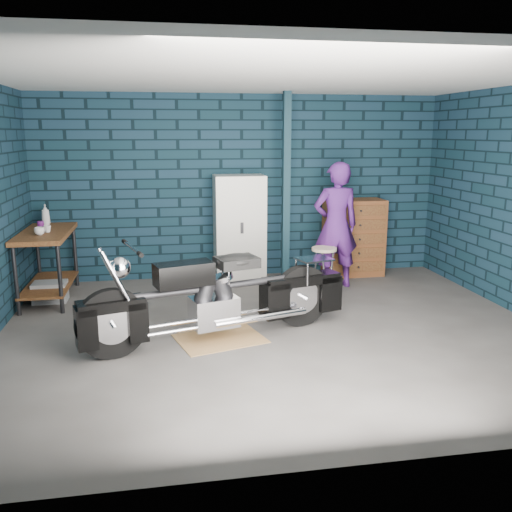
{
  "coord_description": "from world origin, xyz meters",
  "views": [
    {
      "loc": [
        -1.18,
        -5.52,
        2.15
      ],
      "look_at": [
        -0.17,
        0.3,
        0.8
      ],
      "focal_mm": 38.0,
      "sensor_mm": 36.0,
      "label": 1
    }
  ],
  "objects_px": {
    "person": "(336,225)",
    "tool_chest": "(354,238)",
    "locker": "(240,228)",
    "shop_stool": "(324,270)",
    "motorcycle": "(219,290)",
    "workbench": "(48,266)",
    "storage_bin": "(50,292)"
  },
  "relations": [
    {
      "from": "motorcycle",
      "to": "shop_stool",
      "type": "relative_size",
      "value": 4.02
    },
    {
      "from": "person",
      "to": "shop_stool",
      "type": "height_order",
      "value": "person"
    },
    {
      "from": "person",
      "to": "motorcycle",
      "type": "bearing_deg",
      "value": 44.04
    },
    {
      "from": "shop_stool",
      "to": "person",
      "type": "bearing_deg",
      "value": 45.85
    },
    {
      "from": "workbench",
      "to": "motorcycle",
      "type": "xyz_separation_m",
      "value": [
        2.05,
        -1.8,
        0.09
      ]
    },
    {
      "from": "locker",
      "to": "person",
      "type": "bearing_deg",
      "value": -23.97
    },
    {
      "from": "motorcycle",
      "to": "workbench",
      "type": "bearing_deg",
      "value": 122.89
    },
    {
      "from": "workbench",
      "to": "locker",
      "type": "bearing_deg",
      "value": 11.61
    },
    {
      "from": "person",
      "to": "storage_bin",
      "type": "height_order",
      "value": "person"
    },
    {
      "from": "storage_bin",
      "to": "shop_stool",
      "type": "xyz_separation_m",
      "value": [
        3.63,
        -0.16,
        0.18
      ]
    },
    {
      "from": "motorcycle",
      "to": "locker",
      "type": "xyz_separation_m",
      "value": [
        0.55,
        2.34,
        0.23
      ]
    },
    {
      "from": "storage_bin",
      "to": "locker",
      "type": "xyz_separation_m",
      "value": [
        2.58,
        0.65,
        0.64
      ]
    },
    {
      "from": "person",
      "to": "tool_chest",
      "type": "relative_size",
      "value": 1.51
    },
    {
      "from": "locker",
      "to": "shop_stool",
      "type": "relative_size",
      "value": 2.5
    },
    {
      "from": "locker",
      "to": "shop_stool",
      "type": "distance_m",
      "value": 1.4
    },
    {
      "from": "motorcycle",
      "to": "storage_bin",
      "type": "distance_m",
      "value": 2.67
    },
    {
      "from": "person",
      "to": "tool_chest",
      "type": "bearing_deg",
      "value": -130.33
    },
    {
      "from": "motorcycle",
      "to": "tool_chest",
      "type": "xyz_separation_m",
      "value": [
        2.32,
        2.34,
        0.03
      ]
    },
    {
      "from": "workbench",
      "to": "person",
      "type": "height_order",
      "value": "person"
    },
    {
      "from": "workbench",
      "to": "person",
      "type": "xyz_separation_m",
      "value": [
        3.88,
        -0.04,
        0.43
      ]
    },
    {
      "from": "workbench",
      "to": "shop_stool",
      "type": "xyz_separation_m",
      "value": [
        3.65,
        -0.28,
        -0.15
      ]
    },
    {
      "from": "locker",
      "to": "workbench",
      "type": "bearing_deg",
      "value": -168.39
    },
    {
      "from": "tool_chest",
      "to": "storage_bin",
      "type": "bearing_deg",
      "value": -171.51
    },
    {
      "from": "motorcycle",
      "to": "person",
      "type": "xyz_separation_m",
      "value": [
        1.83,
        1.77,
        0.33
      ]
    },
    {
      "from": "locker",
      "to": "tool_chest",
      "type": "height_order",
      "value": "locker"
    },
    {
      "from": "tool_chest",
      "to": "shop_stool",
      "type": "relative_size",
      "value": 1.88
    },
    {
      "from": "motorcycle",
      "to": "locker",
      "type": "bearing_deg",
      "value": 60.93
    },
    {
      "from": "workbench",
      "to": "shop_stool",
      "type": "bearing_deg",
      "value": -4.33
    },
    {
      "from": "workbench",
      "to": "locker",
      "type": "distance_m",
      "value": 2.67
    },
    {
      "from": "motorcycle",
      "to": "shop_stool",
      "type": "distance_m",
      "value": 2.22
    },
    {
      "from": "storage_bin",
      "to": "shop_stool",
      "type": "distance_m",
      "value": 3.64
    },
    {
      "from": "locker",
      "to": "shop_stool",
      "type": "height_order",
      "value": "locker"
    }
  ]
}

